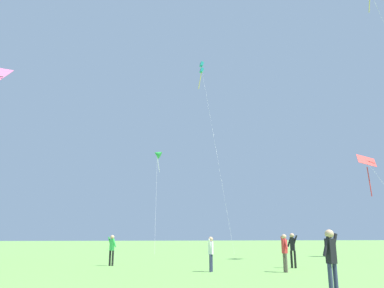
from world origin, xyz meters
The scene contains 9 objects.
kite_green_small centered at (6.19, 41.64, 11.81)m, with size 2.61×10.32×12.47m.
kite_teal_box centered at (12.31, 42.08, 24.51)m, with size 0.96×12.35×25.59m.
kite_red_high centered at (20.00, 21.02, 7.13)m, with size 3.49×8.86×8.42m.
kite_yellow_diamond centered at (17.04, 15.14, 18.15)m, with size 2.01×4.88×19.98m.
person_foreground_watcher centered at (3.23, 12.51, 0.93)m, with size 0.38×0.43×1.55m.
person_in_blue_jacket centered at (3.77, 4.33, 1.03)m, with size 0.56×0.23×1.72m.
person_with_spool centered at (7.99, 13.39, 1.05)m, with size 0.47×0.43×1.74m.
person_in_red_shirt centered at (6.36, 11.34, 1.00)m, with size 0.23×0.53×1.67m.
person_near_tree centered at (-0.84, 17.64, 0.99)m, with size 0.50×0.33×1.65m.
Camera 1 is at (-2.63, -4.61, 1.50)m, focal length 35.48 mm.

